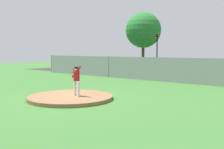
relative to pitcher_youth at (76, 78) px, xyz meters
name	(u,v)px	position (x,y,z in m)	size (l,w,h in m)	color
ground_plane	(136,87)	(-0.27, 5.82, -1.12)	(80.00, 80.00, 0.00)	#386B2D
asphalt_strip	(186,77)	(-0.27, 14.32, -1.12)	(44.00, 7.00, 0.01)	#2B2B2D
pitchers_mound	(71,97)	(-0.27, -0.18, -1.03)	(4.42, 4.42, 0.18)	brown
pitcher_youth	(76,78)	(0.00, 0.00, 0.00)	(0.82, 0.32, 1.59)	silver
baseball	(84,93)	(-0.28, 0.78, -0.90)	(0.07, 0.07, 0.07)	white
chainlink_fence	(164,70)	(-0.27, 9.82, -0.13)	(29.52, 0.07, 2.09)	gray
parked_car_red	(194,69)	(0.58, 14.02, -0.31)	(2.10, 4.20, 1.72)	#A81919
parked_car_navy	(101,65)	(-11.46, 14.59, -0.31)	(2.01, 4.27, 1.69)	#161E4C
parked_car_champagne	(122,66)	(-7.77, 13.97, -0.30)	(1.87, 4.05, 1.75)	tan
traffic_cone_orange	(177,73)	(-1.67, 15.34, -0.86)	(0.40, 0.40, 0.55)	orange
traffic_light_near	(157,46)	(-6.06, 18.72, 2.00)	(0.28, 0.46, 4.54)	black
tree_broad_right	(143,30)	(-9.93, 21.69, 4.26)	(4.93, 4.93, 7.86)	#4C331E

